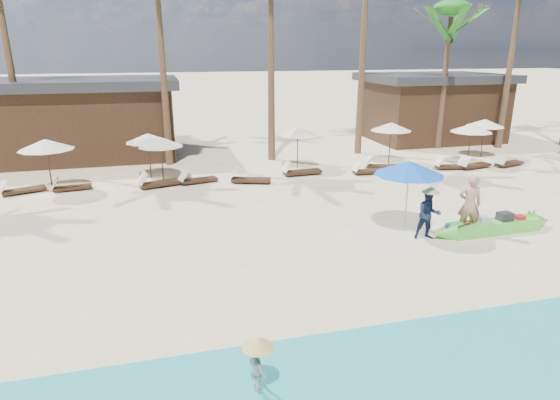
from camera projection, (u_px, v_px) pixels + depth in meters
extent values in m
plane|color=#FFE8BC|center=(316.00, 278.00, 12.51)|extent=(240.00, 240.00, 0.00)
cube|color=#56D741|center=(493.00, 227.00, 15.55)|extent=(3.25, 0.79, 0.39)
cube|color=white|center=(493.00, 226.00, 15.55)|extent=(2.79, 0.58, 0.17)
cube|color=#262628|center=(505.00, 218.00, 15.58)|extent=(0.47, 0.37, 0.36)
cube|color=silver|center=(483.00, 221.00, 15.41)|extent=(0.37, 0.32, 0.29)
cube|color=red|center=(519.00, 218.00, 15.70)|extent=(0.31, 0.27, 0.22)
cylinder|color=red|center=(467.00, 225.00, 15.28)|extent=(0.22, 0.22, 0.09)
cylinder|color=#262628|center=(462.00, 227.00, 15.12)|extent=(0.20, 0.20, 0.08)
sphere|color=tan|center=(453.00, 226.00, 15.06)|extent=(0.18, 0.18, 0.18)
cylinder|color=gold|center=(528.00, 216.00, 15.97)|extent=(0.14, 0.14, 0.18)
cylinder|color=gold|center=(533.00, 216.00, 16.02)|extent=(0.14, 0.14, 0.18)
imported|color=tan|center=(470.00, 204.00, 15.28)|extent=(0.86, 0.73, 2.00)
imported|color=#16213C|center=(428.00, 215.00, 14.85)|extent=(0.91, 0.78, 1.62)
imported|color=gray|center=(258.00, 366.00, 8.05)|extent=(0.49, 0.65, 0.89)
cylinder|color=#99999E|center=(407.00, 198.00, 15.34)|extent=(0.05, 0.05, 2.35)
cone|color=blue|center=(409.00, 168.00, 15.03)|extent=(2.25, 2.25, 0.46)
cylinder|color=#3C2518|center=(49.00, 167.00, 19.67)|extent=(0.06, 0.06, 2.22)
cone|color=white|center=(46.00, 144.00, 19.37)|extent=(2.22, 2.22, 0.44)
cube|color=#3C2518|center=(24.00, 190.00, 19.78)|extent=(1.75, 1.07, 0.12)
cube|color=white|center=(3.00, 186.00, 19.30)|extent=(0.53, 0.63, 0.49)
cylinder|color=#3C2518|center=(150.00, 156.00, 21.94)|extent=(0.05, 0.05, 2.06)
cone|color=white|center=(148.00, 138.00, 21.67)|extent=(2.06, 2.06, 0.41)
cube|color=#3C2518|center=(73.00, 187.00, 20.19)|extent=(1.58, 0.70, 0.11)
cube|color=white|center=(55.00, 183.00, 19.87)|extent=(0.41, 0.54, 0.45)
cube|color=#3C2518|center=(162.00, 183.00, 20.75)|extent=(1.96, 1.08, 0.13)
cube|color=white|center=(142.00, 178.00, 20.25)|extent=(0.56, 0.69, 0.54)
cylinder|color=#3C2518|center=(162.00, 161.00, 21.19)|extent=(0.05, 0.05, 2.00)
cone|color=white|center=(160.00, 142.00, 20.93)|extent=(2.00, 2.00, 0.40)
cube|color=#3C2518|center=(199.00, 180.00, 21.32)|extent=(1.71, 0.88, 0.12)
cube|color=white|center=(183.00, 176.00, 20.91)|extent=(0.48, 0.60, 0.48)
cylinder|color=#3C2518|center=(298.00, 149.00, 23.67)|extent=(0.05, 0.05, 2.07)
cone|color=white|center=(298.00, 131.00, 23.40)|extent=(2.07, 2.07, 0.41)
cube|color=#3C2518|center=(251.00, 180.00, 21.30)|extent=(1.86, 1.12, 0.13)
cube|color=white|center=(234.00, 173.00, 21.26)|extent=(0.56, 0.67, 0.52)
cube|color=#3C2518|center=(302.00, 172.00, 22.67)|extent=(1.86, 0.70, 0.13)
cube|color=white|center=(287.00, 167.00, 22.33)|extent=(0.45, 0.62, 0.54)
cylinder|color=#3C2518|center=(390.00, 144.00, 24.66)|extent=(0.05, 0.05, 2.13)
cone|color=white|center=(391.00, 127.00, 24.38)|extent=(2.13, 2.13, 0.43)
cube|color=#3C2518|center=(370.00, 171.00, 22.88)|extent=(1.63, 0.58, 0.11)
cube|color=white|center=(357.00, 166.00, 22.60)|extent=(0.38, 0.53, 0.47)
cube|color=#3C2518|center=(383.00, 166.00, 23.81)|extent=(1.76, 0.95, 0.12)
cube|color=white|center=(368.00, 161.00, 23.72)|extent=(0.50, 0.62, 0.49)
cylinder|color=#3C2518|center=(469.00, 145.00, 24.38)|extent=(0.05, 0.05, 2.11)
cone|color=white|center=(471.00, 128.00, 24.10)|extent=(2.11, 2.11, 0.42)
cube|color=#3C2518|center=(453.00, 166.00, 23.77)|extent=(1.73, 0.78, 0.12)
cube|color=white|center=(439.00, 161.00, 23.60)|extent=(0.45, 0.59, 0.49)
cylinder|color=#3C2518|center=(483.00, 139.00, 26.13)|extent=(0.05, 0.05, 2.09)
cone|color=white|center=(485.00, 123.00, 25.86)|extent=(2.09, 2.09, 0.42)
cube|color=#3C2518|center=(475.00, 165.00, 23.95)|extent=(1.83, 0.88, 0.12)
cube|color=white|center=(464.00, 161.00, 23.54)|extent=(0.49, 0.63, 0.51)
cube|color=#3C2518|center=(509.00, 163.00, 24.41)|extent=(1.77, 0.97, 0.12)
cube|color=white|center=(501.00, 159.00, 23.97)|extent=(0.51, 0.63, 0.49)
cone|color=brown|center=(9.00, 58.00, 22.23)|extent=(0.40, 0.40, 10.89)
cone|color=brown|center=(163.00, 66.00, 23.31)|extent=(0.40, 0.40, 10.08)
cone|color=brown|center=(271.00, 53.00, 24.20)|extent=(0.40, 0.40, 11.26)
cone|color=brown|center=(364.00, 35.00, 25.51)|extent=(0.40, 0.40, 13.16)
cone|color=brown|center=(444.00, 81.00, 27.71)|extent=(0.40, 0.40, 8.07)
ellipsoid|color=#19651B|center=(452.00, 8.00, 26.47)|extent=(2.08, 2.08, 0.88)
cone|color=brown|center=(511.00, 58.00, 27.43)|extent=(0.40, 0.40, 10.64)
cube|color=#3C2518|center=(81.00, 123.00, 26.13)|extent=(10.00, 6.00, 3.80)
cube|color=#2D2D33|center=(75.00, 83.00, 25.47)|extent=(10.80, 6.60, 0.50)
cube|color=#3C2518|center=(431.00, 111.00, 31.39)|extent=(8.00, 6.00, 3.80)
cube|color=#2D2D33|center=(434.00, 78.00, 30.73)|extent=(8.80, 6.60, 0.50)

